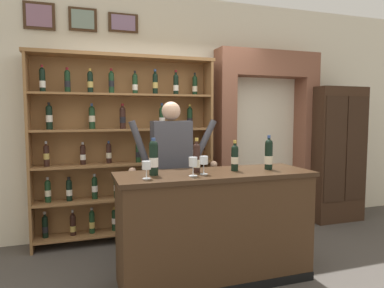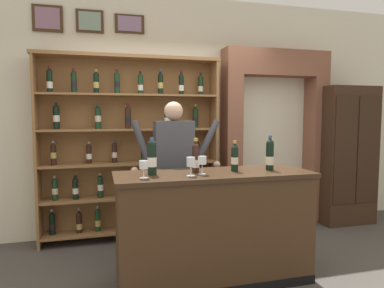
{
  "view_description": "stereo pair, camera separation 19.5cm",
  "coord_description": "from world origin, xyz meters",
  "px_view_note": "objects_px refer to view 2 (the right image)",
  "views": [
    {
      "loc": [
        -1.08,
        -2.89,
        1.55
      ],
      "look_at": [
        -0.04,
        0.18,
        1.27
      ],
      "focal_mm": 32.25,
      "sensor_mm": 36.0,
      "label": 1
    },
    {
      "loc": [
        -0.89,
        -2.95,
        1.55
      ],
      "look_at": [
        -0.04,
        0.18,
        1.27
      ],
      "focal_mm": 32.25,
      "sensor_mm": 36.0,
      "label": 2
    }
  ],
  "objects_px": {
    "tasting_counter": "(214,227)",
    "wine_glass_spare": "(191,163)",
    "shopkeeper": "(174,162)",
    "side_cabinet": "(346,155)",
    "tasting_bottle_vin_santo": "(235,157)",
    "wine_shelf": "(131,145)",
    "tasting_bottle_super_tuscan": "(270,155)",
    "wine_glass_center": "(144,166)",
    "tasting_bottle_brunello": "(196,158)",
    "tasting_bottle_chianti": "(152,157)",
    "wine_glass_left": "(202,161)"
  },
  "relations": [
    {
      "from": "tasting_counter",
      "to": "wine_glass_spare",
      "type": "xyz_separation_m",
      "value": [
        -0.26,
        -0.13,
        0.62
      ]
    },
    {
      "from": "shopkeeper",
      "to": "side_cabinet",
      "type": "bearing_deg",
      "value": 11.6
    },
    {
      "from": "tasting_bottle_vin_santo",
      "to": "shopkeeper",
      "type": "bearing_deg",
      "value": 125.25
    },
    {
      "from": "wine_shelf",
      "to": "tasting_bottle_super_tuscan",
      "type": "relative_size",
      "value": 6.84
    },
    {
      "from": "side_cabinet",
      "to": "wine_glass_center",
      "type": "distance_m",
      "value": 3.32
    },
    {
      "from": "tasting_bottle_brunello",
      "to": "tasting_bottle_vin_santo",
      "type": "bearing_deg",
      "value": -2.76
    },
    {
      "from": "wine_glass_center",
      "to": "wine_glass_spare",
      "type": "xyz_separation_m",
      "value": [
        0.4,
        -0.0,
        0.01
      ]
    },
    {
      "from": "tasting_bottle_chianti",
      "to": "shopkeeper",
      "type": "bearing_deg",
      "value": 62.1
    },
    {
      "from": "tasting_bottle_brunello",
      "to": "tasting_bottle_chianti",
      "type": "bearing_deg",
      "value": -178.73
    },
    {
      "from": "tasting_bottle_super_tuscan",
      "to": "tasting_bottle_vin_santo",
      "type": "bearing_deg",
      "value": 175.47
    },
    {
      "from": "tasting_bottle_brunello",
      "to": "wine_glass_center",
      "type": "xyz_separation_m",
      "value": [
        -0.49,
        -0.16,
        -0.03
      ]
    },
    {
      "from": "wine_shelf",
      "to": "shopkeeper",
      "type": "distance_m",
      "value": 0.83
    },
    {
      "from": "tasting_bottle_vin_santo",
      "to": "wine_glass_center",
      "type": "xyz_separation_m",
      "value": [
        -0.86,
        -0.14,
        -0.02
      ]
    },
    {
      "from": "shopkeeper",
      "to": "tasting_bottle_chianti",
      "type": "distance_m",
      "value": 0.71
    },
    {
      "from": "tasting_bottle_vin_santo",
      "to": "wine_glass_center",
      "type": "bearing_deg",
      "value": -170.71
    },
    {
      "from": "wine_shelf",
      "to": "side_cabinet",
      "type": "bearing_deg",
      "value": -3.23
    },
    {
      "from": "tasting_counter",
      "to": "tasting_bottle_brunello",
      "type": "xyz_separation_m",
      "value": [
        -0.17,
        0.03,
        0.65
      ]
    },
    {
      "from": "tasting_counter",
      "to": "wine_glass_left",
      "type": "xyz_separation_m",
      "value": [
        -0.14,
        -0.08,
        0.63
      ]
    },
    {
      "from": "tasting_counter",
      "to": "wine_glass_center",
      "type": "bearing_deg",
      "value": -169.27
    },
    {
      "from": "tasting_bottle_brunello",
      "to": "wine_glass_left",
      "type": "relative_size",
      "value": 1.94
    },
    {
      "from": "side_cabinet",
      "to": "tasting_bottle_vin_santo",
      "type": "height_order",
      "value": "side_cabinet"
    },
    {
      "from": "wine_glass_left",
      "to": "wine_glass_center",
      "type": "height_order",
      "value": "wine_glass_left"
    },
    {
      "from": "tasting_bottle_super_tuscan",
      "to": "tasting_bottle_chianti",
      "type": "bearing_deg",
      "value": 178.13
    },
    {
      "from": "tasting_bottle_chianti",
      "to": "wine_glass_spare",
      "type": "distance_m",
      "value": 0.35
    },
    {
      "from": "tasting_counter",
      "to": "tasting_bottle_chianti",
      "type": "relative_size",
      "value": 5.56
    },
    {
      "from": "wine_glass_left",
      "to": "wine_glass_spare",
      "type": "distance_m",
      "value": 0.13
    },
    {
      "from": "wine_shelf",
      "to": "wine_glass_center",
      "type": "distance_m",
      "value": 1.48
    },
    {
      "from": "tasting_counter",
      "to": "tasting_bottle_super_tuscan",
      "type": "xyz_separation_m",
      "value": [
        0.55,
        -0.01,
        0.66
      ]
    },
    {
      "from": "wine_shelf",
      "to": "wine_glass_left",
      "type": "relative_size",
      "value": 13.83
    },
    {
      "from": "side_cabinet",
      "to": "tasting_counter",
      "type": "distance_m",
      "value": 2.7
    },
    {
      "from": "tasting_bottle_super_tuscan",
      "to": "tasting_counter",
      "type": "bearing_deg",
      "value": 178.84
    },
    {
      "from": "side_cabinet",
      "to": "tasting_bottle_super_tuscan",
      "type": "xyz_separation_m",
      "value": [
        -1.84,
        -1.19,
        0.2
      ]
    },
    {
      "from": "tasting_counter",
      "to": "side_cabinet",
      "type": "bearing_deg",
      "value": 26.36
    },
    {
      "from": "side_cabinet",
      "to": "tasting_bottle_chianti",
      "type": "relative_size",
      "value": 5.97
    },
    {
      "from": "tasting_bottle_chianti",
      "to": "tasting_bottle_brunello",
      "type": "distance_m",
      "value": 0.4
    },
    {
      "from": "wine_shelf",
      "to": "tasting_bottle_vin_santo",
      "type": "xyz_separation_m",
      "value": [
        0.84,
        -1.34,
        -0.02
      ]
    },
    {
      "from": "tasting_bottle_chianti",
      "to": "wine_shelf",
      "type": "bearing_deg",
      "value": 92.98
    },
    {
      "from": "wine_shelf",
      "to": "tasting_bottle_vin_santo",
      "type": "bearing_deg",
      "value": -57.87
    },
    {
      "from": "tasting_bottle_super_tuscan",
      "to": "wine_glass_left",
      "type": "height_order",
      "value": "tasting_bottle_super_tuscan"
    },
    {
      "from": "wine_shelf",
      "to": "shopkeeper",
      "type": "relative_size",
      "value": 1.34
    },
    {
      "from": "tasting_counter",
      "to": "shopkeeper",
      "type": "height_order",
      "value": "shopkeeper"
    },
    {
      "from": "wine_glass_spare",
      "to": "side_cabinet",
      "type": "bearing_deg",
      "value": 26.34
    },
    {
      "from": "wine_shelf",
      "to": "tasting_bottle_brunello",
      "type": "bearing_deg",
      "value": -70.46
    },
    {
      "from": "tasting_bottle_chianti",
      "to": "tasting_bottle_vin_santo",
      "type": "distance_m",
      "value": 0.77
    },
    {
      "from": "side_cabinet",
      "to": "tasting_counter",
      "type": "height_order",
      "value": "side_cabinet"
    },
    {
      "from": "side_cabinet",
      "to": "tasting_bottle_vin_santo",
      "type": "bearing_deg",
      "value": -151.88
    },
    {
      "from": "wine_shelf",
      "to": "tasting_counter",
      "type": "bearing_deg",
      "value": -64.83
    },
    {
      "from": "wine_shelf",
      "to": "side_cabinet",
      "type": "height_order",
      "value": "wine_shelf"
    },
    {
      "from": "shopkeeper",
      "to": "tasting_counter",
      "type": "bearing_deg",
      "value": -69.59
    },
    {
      "from": "tasting_bottle_brunello",
      "to": "tasting_bottle_vin_santo",
      "type": "xyz_separation_m",
      "value": [
        0.37,
        -0.02,
        -0.01
      ]
    }
  ]
}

